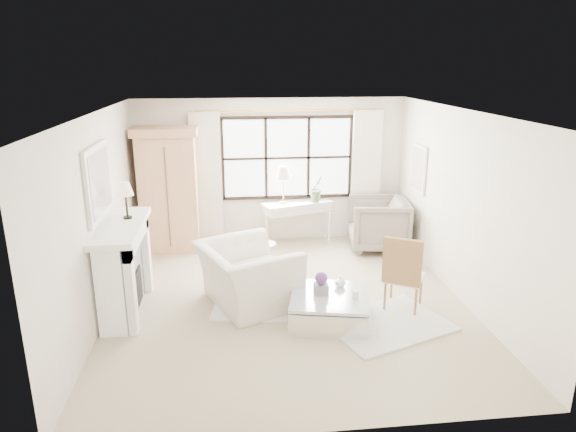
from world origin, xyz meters
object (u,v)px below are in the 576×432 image
armoire (169,189)px  console_table (297,222)px  club_armchair (248,275)px  coffee_table (329,308)px

armoire → console_table: bearing=2.9°
armoire → club_armchair: bearing=-61.0°
console_table → armoire: bearing=164.0°
armoire → club_armchair: 2.82m
armoire → console_table: size_ratio=1.63×
club_armchair → coffee_table: 1.25m
console_table → coffee_table: (0.02, -3.13, -0.22)m
armoire → coffee_table: bearing=-51.7°
console_table → club_armchair: (-1.03, -2.49, 0.03)m
club_armchair → coffee_table: club_armchair is taller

